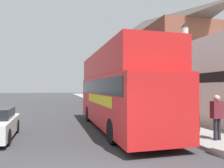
# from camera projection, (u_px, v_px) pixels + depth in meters

# --- Properties ---
(ground_plane) EXTENTS (144.00, 144.00, 0.00)m
(ground_plane) POSITION_uv_depth(u_px,v_px,m) (61.00, 107.00, 25.19)
(ground_plane) COLOR #333335
(sidewalk) EXTENTS (2.98, 108.00, 0.14)m
(sidewalk) POSITION_uv_depth(u_px,v_px,m) (119.00, 108.00, 23.78)
(sidewalk) COLOR gray
(sidewalk) RESTS_ON ground_plane
(brick_terrace_rear) EXTENTS (6.00, 23.15, 11.06)m
(brick_terrace_rear) POSITION_uv_depth(u_px,v_px,m) (144.00, 63.00, 28.83)
(brick_terrace_rear) COLOR brown
(brick_terrace_rear) RESTS_ON ground_plane
(tour_bus) EXTENTS (2.71, 10.20, 4.15)m
(tour_bus) POSITION_uv_depth(u_px,v_px,m) (118.00, 95.00, 11.96)
(tour_bus) COLOR red
(tour_bus) RESTS_ON ground_plane
(parked_car_ahead_of_bus) EXTENTS (1.85, 4.45, 1.38)m
(parked_car_ahead_of_bus) POSITION_uv_depth(u_px,v_px,m) (101.00, 105.00, 20.13)
(parked_car_ahead_of_bus) COLOR black
(parked_car_ahead_of_bus) RESTS_ON ground_plane
(pedestrian_second) EXTENTS (0.47, 0.26, 1.80)m
(pedestrian_second) POSITION_uv_depth(u_px,v_px,m) (217.00, 113.00, 8.76)
(pedestrian_second) COLOR #232328
(pedestrian_second) RESTS_ON sidewalk
(lamp_post_nearest) EXTENTS (0.35, 0.35, 5.10)m
(lamp_post_nearest) POSITION_uv_depth(u_px,v_px,m) (185.00, 58.00, 10.07)
(lamp_post_nearest) COLOR black
(lamp_post_nearest) RESTS_ON sidewalk
(lamp_post_second) EXTENTS (0.35, 0.35, 4.94)m
(lamp_post_second) POSITION_uv_depth(u_px,v_px,m) (127.00, 73.00, 18.55)
(lamp_post_second) COLOR black
(lamp_post_second) RESTS_ON sidewalk
(lamp_post_third) EXTENTS (0.35, 0.35, 4.75)m
(lamp_post_third) POSITION_uv_depth(u_px,v_px,m) (105.00, 78.00, 27.01)
(lamp_post_third) COLOR black
(lamp_post_third) RESTS_ON sidewalk
(litter_bin) EXTENTS (0.48, 0.48, 0.87)m
(litter_bin) POSITION_uv_depth(u_px,v_px,m) (195.00, 122.00, 10.53)
(litter_bin) COLOR black
(litter_bin) RESTS_ON sidewalk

